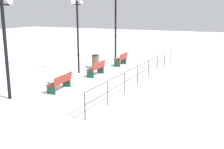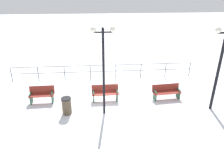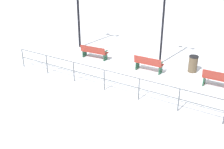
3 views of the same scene
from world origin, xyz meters
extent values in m
plane|color=white|center=(0.00, 0.00, 0.00)|extent=(80.00, 80.00, 0.00)
cube|color=maroon|center=(-0.02, -3.57, 0.48)|extent=(0.53, 1.39, 0.04)
cube|color=maroon|center=(-0.27, -3.57, 0.71)|extent=(0.14, 1.38, 0.42)
cube|color=#19472D|center=(-0.01, -4.15, 0.24)|extent=(0.45, 0.06, 0.48)
cube|color=#19472D|center=(-0.04, -2.98, 0.24)|extent=(0.45, 0.06, 0.48)
cube|color=#19472D|center=(0.01, -4.15, 0.60)|extent=(0.45, 0.08, 0.04)
cube|color=#19472D|center=(-0.02, -2.98, 0.60)|extent=(0.45, 0.08, 0.04)
cube|color=maroon|center=(0.04, 0.00, 0.47)|extent=(0.53, 1.55, 0.04)
cube|color=maroon|center=(-0.21, -0.01, 0.69)|extent=(0.14, 1.54, 0.40)
cube|color=#19472D|center=(0.05, -0.67, 0.24)|extent=(0.45, 0.06, 0.47)
cube|color=#19472D|center=(0.02, 0.67, 0.24)|extent=(0.45, 0.06, 0.47)
cube|color=#19472D|center=(0.07, -0.67, 0.59)|extent=(0.45, 0.08, 0.04)
cube|color=#19472D|center=(0.04, 0.67, 0.59)|extent=(0.45, 0.08, 0.04)
cube|color=maroon|center=(0.10, 3.57, 0.42)|extent=(0.63, 1.67, 0.04)
cube|color=maroon|center=(-0.15, 3.55, 0.63)|extent=(0.24, 1.64, 0.38)
cube|color=#19472D|center=(0.16, 2.85, 0.21)|extent=(0.45, 0.09, 0.42)
cube|color=#19472D|center=(0.04, 4.28, 0.21)|extent=(0.45, 0.09, 0.42)
cube|color=#19472D|center=(0.18, 2.85, 0.54)|extent=(0.45, 0.11, 0.04)
cube|color=#19472D|center=(0.06, 4.28, 0.54)|extent=(0.45, 0.11, 0.04)
cylinder|color=black|center=(1.31, -5.58, 2.47)|extent=(0.15, 0.15, 4.95)
cylinder|color=black|center=(1.31, -0.12, 2.17)|extent=(0.12, 0.12, 4.34)
cylinder|color=black|center=(1.31, -0.12, 4.22)|extent=(0.07, 0.86, 0.07)
sphere|color=white|center=(1.31, -0.55, 4.34)|extent=(0.26, 0.26, 0.26)
sphere|color=white|center=(1.31, 0.31, 4.34)|extent=(0.26, 0.26, 0.26)
cone|color=black|center=(1.31, -0.12, 4.40)|extent=(0.16, 0.16, 0.12)
cylinder|color=black|center=(1.31, 5.61, 2.11)|extent=(0.15, 0.15, 4.22)
cylinder|color=black|center=(1.31, 5.61, 4.10)|extent=(0.09, 0.87, 0.09)
sphere|color=white|center=(1.31, 5.17, 4.23)|extent=(0.30, 0.30, 0.30)
cone|color=black|center=(1.31, 5.61, 4.28)|extent=(0.20, 0.20, 0.12)
cylinder|color=#4C5156|center=(-3.01, -6.26, 0.51)|extent=(0.05, 0.05, 1.02)
cylinder|color=#4C5156|center=(-3.01, -4.47, 0.51)|extent=(0.05, 0.05, 1.02)
cylinder|color=#4C5156|center=(-3.01, -2.68, 0.51)|extent=(0.05, 0.05, 1.02)
cylinder|color=#4C5156|center=(-3.01, -0.89, 0.51)|extent=(0.05, 0.05, 1.02)
cylinder|color=#4C5156|center=(-3.01, 0.89, 0.51)|extent=(0.05, 0.05, 1.02)
cylinder|color=#4C5156|center=(-3.01, 2.68, 0.51)|extent=(0.05, 0.05, 1.02)
cylinder|color=#4C5156|center=(-3.01, 4.47, 0.51)|extent=(0.05, 0.05, 1.02)
cylinder|color=#4C5156|center=(-3.01, 6.26, 0.51)|extent=(0.05, 0.05, 1.02)
cylinder|color=#4C5156|center=(-3.01, 0.00, 1.02)|extent=(0.04, 12.52, 0.04)
cylinder|color=#4C5156|center=(-3.01, 0.00, 0.56)|extent=(0.04, 12.52, 0.04)
cylinder|color=brown|center=(1.18, -2.04, 0.42)|extent=(0.48, 0.48, 0.84)
cylinder|color=black|center=(1.18, -2.04, 0.87)|extent=(0.50, 0.50, 0.06)
camera|label=1|loc=(-7.91, 14.19, 3.84)|focal=43.99mm
camera|label=2|loc=(10.47, -0.43, 6.12)|focal=33.36mm
camera|label=3|loc=(-12.76, -5.43, 6.18)|focal=44.66mm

